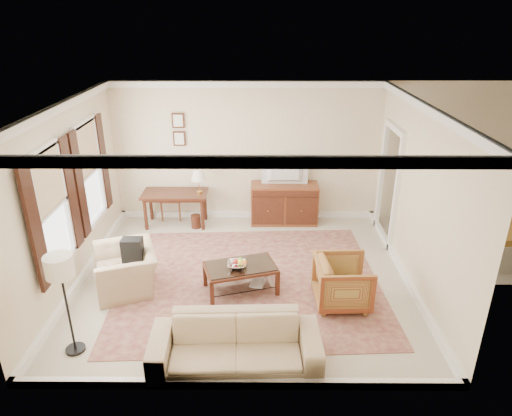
{
  "coord_description": "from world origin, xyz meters",
  "views": [
    {
      "loc": [
        0.24,
        -6.61,
        4.16
      ],
      "look_at": [
        0.2,
        0.3,
        1.15
      ],
      "focal_mm": 32.0,
      "sensor_mm": 36.0,
      "label": 1
    }
  ],
  "objects_px": {
    "striped_armchair": "(343,280)",
    "writing_desk": "(175,198)",
    "tv": "(285,164)",
    "sideboard": "(284,203)",
    "sofa": "(235,337)",
    "coffee_table": "(240,271)",
    "club_armchair": "(125,263)"
  },
  "relations": [
    {
      "from": "striped_armchair",
      "to": "writing_desk",
      "type": "bearing_deg",
      "value": 44.96
    },
    {
      "from": "tv",
      "to": "striped_armchair",
      "type": "xyz_separation_m",
      "value": [
        0.74,
        -2.92,
        -0.89
      ]
    },
    {
      "from": "sideboard",
      "to": "sofa",
      "type": "height_order",
      "value": "sideboard"
    },
    {
      "from": "writing_desk",
      "to": "tv",
      "type": "relative_size",
      "value": 1.46
    },
    {
      "from": "tv",
      "to": "striped_armchair",
      "type": "relative_size",
      "value": 1.1
    },
    {
      "from": "sofa",
      "to": "striped_armchair",
      "type": "bearing_deg",
      "value": 38.29
    },
    {
      "from": "sofa",
      "to": "sideboard",
      "type": "bearing_deg",
      "value": 77.19
    },
    {
      "from": "writing_desk",
      "to": "sofa",
      "type": "relative_size",
      "value": 0.62
    },
    {
      "from": "coffee_table",
      "to": "striped_armchair",
      "type": "distance_m",
      "value": 1.6
    },
    {
      "from": "sideboard",
      "to": "sofa",
      "type": "distance_m",
      "value": 4.34
    },
    {
      "from": "sideboard",
      "to": "coffee_table",
      "type": "height_order",
      "value": "sideboard"
    },
    {
      "from": "writing_desk",
      "to": "club_armchair",
      "type": "height_order",
      "value": "club_armchair"
    },
    {
      "from": "club_armchair",
      "to": "striped_armchair",
      "type": "bearing_deg",
      "value": 63.36
    },
    {
      "from": "striped_armchair",
      "to": "club_armchair",
      "type": "distance_m",
      "value": 3.42
    },
    {
      "from": "writing_desk",
      "to": "sideboard",
      "type": "bearing_deg",
      "value": 3.39
    },
    {
      "from": "striped_armchair",
      "to": "sofa",
      "type": "distance_m",
      "value": 2.04
    },
    {
      "from": "striped_armchair",
      "to": "club_armchair",
      "type": "relative_size",
      "value": 0.78
    },
    {
      "from": "coffee_table",
      "to": "club_armchair",
      "type": "distance_m",
      "value": 1.84
    },
    {
      "from": "striped_armchair",
      "to": "sideboard",
      "type": "bearing_deg",
      "value": 12.15
    },
    {
      "from": "sideboard",
      "to": "tv",
      "type": "distance_m",
      "value": 0.88
    },
    {
      "from": "tv",
      "to": "club_armchair",
      "type": "relative_size",
      "value": 0.86
    },
    {
      "from": "club_armchair",
      "to": "sofa",
      "type": "xyz_separation_m",
      "value": [
        1.83,
        -1.73,
        -0.05
      ]
    },
    {
      "from": "sideboard",
      "to": "sofa",
      "type": "xyz_separation_m",
      "value": [
        -0.83,
        -4.26,
        -0.01
      ]
    },
    {
      "from": "writing_desk",
      "to": "sideboard",
      "type": "xyz_separation_m",
      "value": [
        2.26,
        0.13,
        -0.18
      ]
    },
    {
      "from": "sideboard",
      "to": "club_armchair",
      "type": "distance_m",
      "value": 3.67
    },
    {
      "from": "tv",
      "to": "sofa",
      "type": "bearing_deg",
      "value": 78.98
    },
    {
      "from": "writing_desk",
      "to": "sofa",
      "type": "height_order",
      "value": "sofa"
    },
    {
      "from": "striped_armchair",
      "to": "sofa",
      "type": "relative_size",
      "value": 0.39
    },
    {
      "from": "writing_desk",
      "to": "club_armchair",
      "type": "relative_size",
      "value": 1.25
    },
    {
      "from": "coffee_table",
      "to": "sofa",
      "type": "xyz_separation_m",
      "value": [
        -0.0,
        -1.65,
        0.06
      ]
    },
    {
      "from": "sideboard",
      "to": "club_armchair",
      "type": "height_order",
      "value": "club_armchair"
    },
    {
      "from": "coffee_table",
      "to": "club_armchair",
      "type": "height_order",
      "value": "club_armchair"
    }
  ]
}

